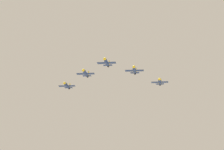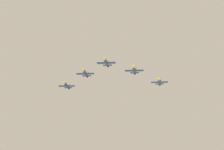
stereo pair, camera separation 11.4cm
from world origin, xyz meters
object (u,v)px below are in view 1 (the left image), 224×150
jet_right_wingman (87,73)px  jet_left_outer (161,82)px  jet_left_wingman (136,70)px  jet_lead (108,62)px  jet_right_outer (68,86)px

jet_right_wingman → jet_left_outer: 39.59m
jet_left_wingman → jet_left_outer: jet_left_wingman is taller
jet_lead → jet_right_wingman: jet_lead is taller
jet_right_wingman → jet_left_outer: bearing=111.7°
jet_left_wingman → jet_right_outer: (-35.08, 18.25, -3.73)m
jet_lead → jet_left_wingman: jet_lead is taller
jet_left_wingman → jet_left_outer: 19.16m
jet_left_outer → jet_lead: bearing=-39.8°
jet_left_wingman → jet_lead: bearing=-41.4°
jet_right_wingman → jet_right_outer: bearing=-139.4°
jet_lead → jet_left_outer: size_ratio=1.00×
jet_left_wingman → jet_right_outer: bearing=-112.4°
jet_lead → jet_right_outer: (-21.35, 31.30, -4.06)m
jet_left_outer → jet_left_wingman: bearing=-39.8°
jet_lead → jet_right_wingman: size_ratio=0.98×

